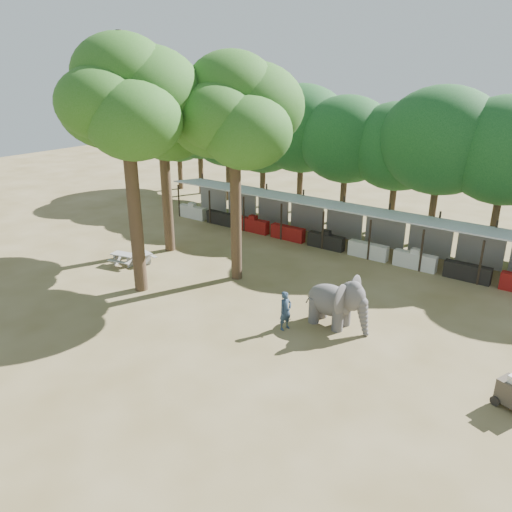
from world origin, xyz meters
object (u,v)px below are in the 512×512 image
Objects in this scene: elephant at (338,302)px; picnic_table_far at (142,256)px; yard_tree_center at (126,99)px; handler at (285,311)px; picnic_table_near at (124,258)px; yard_tree_left at (162,111)px; yard_tree_back at (235,112)px.

elephant is 1.92× the size of picnic_table_far.
picnic_table_far is (-2.59, 2.34, -8.77)m from yard_tree_center.
handler is 11.43m from picnic_table_near.
yard_tree_center is 9.43m from picnic_table_near.
yard_tree_left is 6.09m from yard_tree_back.
yard_tree_center is (3.00, -5.00, 1.01)m from yard_tree_left.
elephant is at bearing -33.09° from handler.
picnic_table_near is (-3.16, 1.47, -8.76)m from yard_tree_center.
picnic_table_far is at bearing 94.99° from handler.
yard_tree_back is at bearing 168.01° from elephant.
yard_tree_back is at bearing 9.79° from picnic_table_near.
yard_tree_left reaches higher than picnic_table_near.
yard_tree_center is at bearing -126.86° from yard_tree_back.
yard_tree_center is 12.95m from elephant.
handler is at bearing -32.35° from yard_tree_back.
yard_tree_left is 6.84× the size of picnic_table_near.
handler is 10.97m from picnic_table_far.
yard_tree_back is 6.59× the size of handler.
yard_tree_back reaches higher than yard_tree_left.
handler is (11.24, -4.32, -7.34)m from yard_tree_left.
yard_tree_center is 9.44m from picnic_table_far.
handler is 1.07× the size of picnic_table_near.
yard_tree_left is 14.95m from elephant.
yard_tree_left is 7.06× the size of picnic_table_far.
yard_tree_left is 6.39× the size of handler.
picnic_table_far is (0.57, 0.87, -0.01)m from picnic_table_near.
yard_tree_left is 0.97× the size of yard_tree_back.
yard_tree_back is 9.87m from handler.
picnic_table_far is at bearing 44.38° from picnic_table_near.
handler is at bearing -21.02° from yard_tree_left.
picnic_table_far is (-10.83, 1.66, -0.43)m from handler.
yard_tree_center is 1.06× the size of yard_tree_back.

